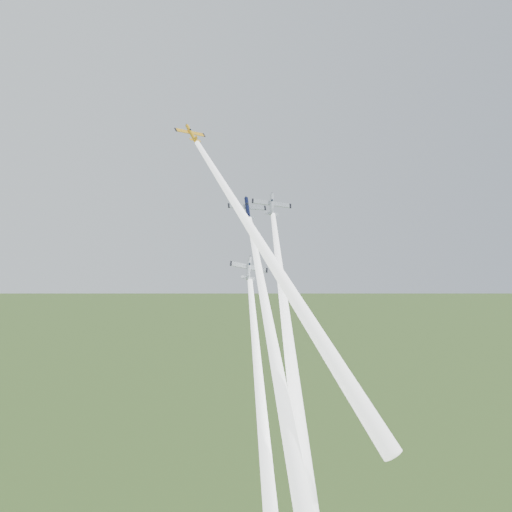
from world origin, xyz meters
name	(u,v)px	position (x,y,z in m)	size (l,w,h in m)	color
plane_yellow	(191,133)	(-9.43, 4.58, 116.29)	(6.77, 6.72, 1.06)	#F7AA15
smoke_trail_yellow	(276,269)	(-4.13, -23.28, 90.55)	(2.84, 2.84, 70.19)	white
plane_navy	(247,208)	(0.82, 0.04, 101.43)	(7.78, 7.72, 1.22)	black
smoke_trail_navy	(274,354)	(-5.75, -25.97, 77.08)	(2.84, 2.84, 66.05)	white
plane_silver_right	(272,204)	(8.06, 3.86, 102.38)	(8.46, 8.39, 1.32)	#B3B9C2
smoke_trail_silver_right	(289,344)	(-1.01, -21.78, 77.69)	(2.84, 2.84, 67.07)	white
plane_silver_low	(249,268)	(-1.29, -5.55, 89.66)	(7.40, 7.34, 1.16)	#B6BEC6
smoke_trail_silver_low	(265,447)	(-10.22, -31.97, 64.35)	(2.84, 2.84, 68.94)	white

